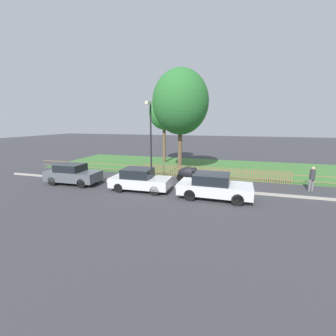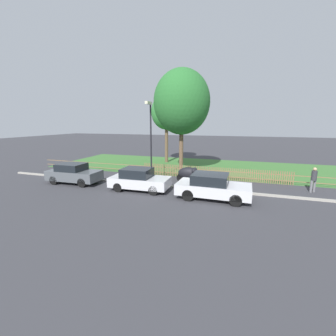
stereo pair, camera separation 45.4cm
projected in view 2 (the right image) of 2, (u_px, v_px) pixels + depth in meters
The scene contains 12 objects.
ground_plane at pixel (206, 191), 14.41m from camera, with size 120.00×120.00×0.00m, color #38383D.
kerb_stone at pixel (206, 190), 14.49m from camera, with size 32.20×0.20×0.12m, color #9E998E.
grass_strip at pixel (218, 168), 21.75m from camera, with size 32.20×9.36×0.01m, color #3D7033.
park_fence at pixel (212, 173), 17.30m from camera, with size 32.20×0.05×0.95m.
parked_car_silver_hatchback at pixel (74, 173), 16.08m from camera, with size 3.80×1.73×1.44m.
parked_car_black_saloon at pixel (139, 179), 14.46m from camera, with size 3.86×1.82×1.43m.
parked_car_navy_estate at pixel (212, 186), 12.82m from camera, with size 4.18×1.98×1.45m.
covered_motorcycle at pixel (190, 173), 16.29m from camera, with size 1.84×0.86×1.13m.
tree_nearest_kerb at pixel (166, 112), 23.70m from camera, with size 3.23×3.23×7.25m.
tree_behind_motorcycle at pixel (182, 102), 18.60m from camera, with size 4.67×4.67×8.65m.
pedestrian_near_fence at pixel (314, 178), 13.95m from camera, with size 0.43×0.43×1.59m.
street_lamp at pixel (150, 133), 15.48m from camera, with size 0.20×0.79×5.67m.
Camera 2 is at (1.94, -13.89, 4.33)m, focal length 24.00 mm.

